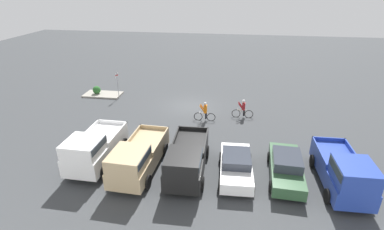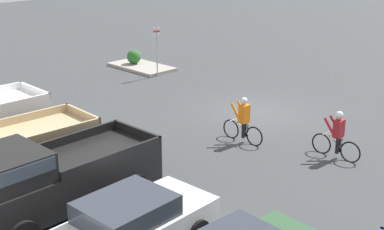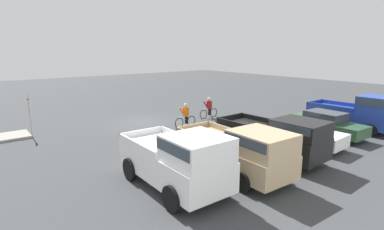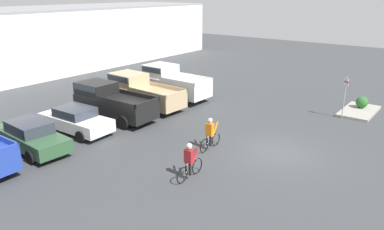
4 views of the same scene
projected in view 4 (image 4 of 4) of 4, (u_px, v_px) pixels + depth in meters
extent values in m
plane|color=#383A3D|center=(277.00, 152.00, 18.08)|extent=(80.00, 80.00, 0.00)
cylinder|color=black|center=(10.00, 163.00, 16.12)|extent=(0.24, 0.77, 0.77)
cube|color=#2D5133|center=(31.00, 138.00, 18.18)|extent=(1.93, 4.77, 0.64)
cube|color=#2D333D|center=(29.00, 127.00, 18.00)|extent=(1.64, 2.18, 0.54)
cylinder|color=black|center=(0.00, 141.00, 18.57)|extent=(0.21, 0.66, 0.65)
cylinder|color=black|center=(33.00, 132.00, 19.80)|extent=(0.21, 0.66, 0.65)
cylinder|color=black|center=(30.00, 158.00, 16.74)|extent=(0.21, 0.66, 0.65)
cylinder|color=black|center=(64.00, 146.00, 17.97)|extent=(0.21, 0.66, 0.65)
cube|color=white|center=(76.00, 122.00, 20.44)|extent=(1.92, 4.41, 0.65)
cube|color=#2D333D|center=(75.00, 112.00, 20.26)|extent=(1.65, 2.02, 0.49)
cylinder|color=black|center=(47.00, 126.00, 20.61)|extent=(0.21, 0.65, 0.64)
cylinder|color=black|center=(73.00, 118.00, 21.96)|extent=(0.21, 0.65, 0.64)
cylinder|color=black|center=(80.00, 137.00, 19.10)|extent=(0.21, 0.65, 0.64)
cylinder|color=black|center=(106.00, 127.00, 20.45)|extent=(0.21, 0.65, 0.64)
cube|color=black|center=(115.00, 106.00, 22.44)|extent=(2.10, 5.38, 1.00)
cube|color=black|center=(96.00, 88.00, 23.06)|extent=(1.87, 2.18, 0.72)
cube|color=#333D47|center=(96.00, 85.00, 23.01)|extent=(1.93, 2.01, 0.32)
cube|color=black|center=(115.00, 102.00, 20.92)|extent=(0.15, 3.21, 0.25)
cube|color=black|center=(139.00, 95.00, 22.38)|extent=(0.15, 3.21, 0.25)
cube|color=black|center=(147.00, 103.00, 20.78)|extent=(1.99, 0.12, 0.25)
cylinder|color=black|center=(85.00, 112.00, 22.75)|extent=(0.24, 0.80, 0.79)
cylinder|color=black|center=(109.00, 104.00, 24.27)|extent=(0.24, 0.80, 0.79)
cylinder|color=black|center=(123.00, 123.00, 20.91)|extent=(0.24, 0.80, 0.79)
cylinder|color=black|center=(147.00, 114.00, 22.43)|extent=(0.24, 0.80, 0.79)
cube|color=tan|center=(146.00, 96.00, 24.66)|extent=(2.24, 5.63, 0.92)
cube|color=tan|center=(128.00, 79.00, 25.40)|extent=(1.93, 2.30, 0.83)
cube|color=#333D47|center=(128.00, 77.00, 25.34)|extent=(1.98, 2.12, 0.37)
cube|color=tan|center=(147.00, 93.00, 23.11)|extent=(0.23, 3.33, 0.25)
cube|color=tan|center=(168.00, 87.00, 24.50)|extent=(0.23, 3.33, 0.25)
cube|color=tan|center=(176.00, 94.00, 22.82)|extent=(1.99, 0.17, 0.25)
cylinder|color=black|center=(118.00, 100.00, 25.12)|extent=(0.25, 0.79, 0.78)
cylinder|color=black|center=(140.00, 94.00, 26.57)|extent=(0.25, 0.79, 0.78)
cylinder|color=black|center=(154.00, 111.00, 23.03)|extent=(0.25, 0.79, 0.78)
cylinder|color=black|center=(175.00, 103.00, 24.48)|extent=(0.25, 0.79, 0.78)
cube|color=white|center=(176.00, 86.00, 26.57)|extent=(2.16, 4.94, 1.06)
cube|color=white|center=(161.00, 70.00, 27.13)|extent=(1.95, 1.99, 0.86)
cube|color=#333D47|center=(160.00, 68.00, 27.07)|extent=(2.01, 1.84, 0.38)
cube|color=white|center=(177.00, 82.00, 25.04)|extent=(0.13, 2.95, 0.25)
cube|color=white|center=(196.00, 77.00, 26.53)|extent=(0.13, 2.95, 0.25)
cube|color=white|center=(203.00, 82.00, 24.95)|extent=(2.08, 0.11, 0.25)
cylinder|color=black|center=(151.00, 92.00, 26.85)|extent=(0.23, 0.90, 0.90)
cylinder|color=black|center=(170.00, 87.00, 28.40)|extent=(0.23, 0.90, 0.90)
cylinder|color=black|center=(183.00, 100.00, 25.06)|extent=(0.23, 0.90, 0.90)
cylinder|color=black|center=(202.00, 93.00, 26.61)|extent=(0.23, 0.90, 0.90)
torus|color=black|center=(216.00, 139.00, 18.79)|extent=(0.70, 0.06, 0.70)
torus|color=black|center=(204.00, 146.00, 18.00)|extent=(0.70, 0.06, 0.70)
cylinder|color=silver|center=(210.00, 139.00, 18.34)|extent=(0.54, 0.04, 0.37)
cylinder|color=silver|center=(210.00, 136.00, 18.28)|extent=(0.57, 0.04, 0.04)
cylinder|color=silver|center=(208.00, 140.00, 18.20)|extent=(0.04, 0.04, 0.34)
cylinder|color=silver|center=(215.00, 133.00, 18.56)|extent=(0.03, 0.46, 0.02)
cylinder|color=black|center=(207.00, 140.00, 18.32)|extent=(0.12, 0.12, 0.52)
cylinder|color=black|center=(211.00, 141.00, 18.22)|extent=(0.12, 0.12, 0.52)
cube|color=orange|center=(210.00, 129.00, 18.13)|extent=(0.24, 0.36, 0.63)
cylinder|color=orange|center=(209.00, 127.00, 18.38)|extent=(0.51, 0.10, 0.68)
cylinder|color=orange|center=(215.00, 129.00, 18.19)|extent=(0.51, 0.10, 0.68)
sphere|color=tan|center=(210.00, 121.00, 18.02)|extent=(0.20, 0.20, 0.20)
sphere|color=silver|center=(210.00, 120.00, 18.00)|extent=(0.22, 0.22, 0.22)
torus|color=black|center=(197.00, 166.00, 15.92)|extent=(0.71, 0.06, 0.71)
torus|color=black|center=(182.00, 175.00, 15.13)|extent=(0.71, 0.06, 0.71)
cylinder|color=tan|center=(190.00, 167.00, 15.47)|extent=(0.54, 0.04, 0.37)
cylinder|color=tan|center=(190.00, 163.00, 15.41)|extent=(0.57, 0.04, 0.04)
cylinder|color=tan|center=(187.00, 168.00, 15.33)|extent=(0.04, 0.04, 0.34)
cylinder|color=tan|center=(195.00, 159.00, 15.70)|extent=(0.03, 0.46, 0.02)
cylinder|color=black|center=(187.00, 168.00, 15.46)|extent=(0.12, 0.12, 0.53)
cylinder|color=black|center=(190.00, 169.00, 15.35)|extent=(0.12, 0.12, 0.53)
cube|color=maroon|center=(189.00, 156.00, 15.27)|extent=(0.24, 0.36, 0.57)
cylinder|color=maroon|center=(189.00, 153.00, 15.52)|extent=(0.51, 0.10, 0.63)
cylinder|color=maroon|center=(195.00, 155.00, 15.33)|extent=(0.51, 0.10, 0.63)
sphere|color=tan|center=(189.00, 147.00, 15.16)|extent=(0.21, 0.21, 0.21)
sphere|color=silver|center=(189.00, 146.00, 15.15)|extent=(0.24, 0.24, 0.24)
cylinder|color=#9E9EA3|center=(344.00, 98.00, 22.45)|extent=(0.06, 0.06, 2.59)
cube|color=white|center=(346.00, 82.00, 22.14)|extent=(0.15, 0.28, 0.45)
cube|color=red|center=(346.00, 82.00, 22.14)|extent=(0.16, 0.28, 0.10)
cube|color=gray|center=(359.00, 111.00, 23.94)|extent=(3.59, 1.90, 0.15)
sphere|color=#286028|center=(362.00, 102.00, 24.26)|extent=(0.76, 0.76, 0.76)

